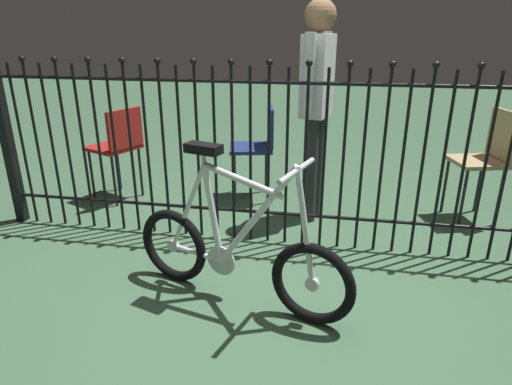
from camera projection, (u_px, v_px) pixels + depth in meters
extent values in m
plane|color=#3E6244|center=(259.00, 291.00, 2.63)|extent=(20.00, 20.00, 0.00)
cylinder|color=black|center=(8.00, 146.00, 3.37)|extent=(0.02, 0.02, 1.24)
cylinder|color=black|center=(23.00, 147.00, 3.34)|extent=(0.02, 0.02, 1.24)
cylinder|color=black|center=(38.00, 148.00, 3.32)|extent=(0.02, 0.02, 1.24)
sphere|color=black|center=(22.00, 59.00, 3.09)|extent=(0.05, 0.05, 0.05)
cylinder|color=black|center=(53.00, 148.00, 3.30)|extent=(0.02, 0.02, 1.24)
cylinder|color=black|center=(68.00, 149.00, 3.28)|extent=(0.02, 0.02, 1.24)
sphere|color=black|center=(54.00, 59.00, 3.05)|extent=(0.05, 0.05, 0.05)
cylinder|color=black|center=(84.00, 150.00, 3.26)|extent=(0.02, 0.02, 1.24)
cylinder|color=black|center=(99.00, 151.00, 3.24)|extent=(0.02, 0.02, 1.24)
sphere|color=black|center=(88.00, 60.00, 3.01)|extent=(0.05, 0.05, 0.05)
cylinder|color=black|center=(115.00, 152.00, 3.22)|extent=(0.02, 0.02, 1.24)
cylinder|color=black|center=(131.00, 152.00, 3.20)|extent=(0.02, 0.02, 1.24)
sphere|color=black|center=(122.00, 60.00, 2.97)|extent=(0.05, 0.05, 0.05)
cylinder|color=black|center=(148.00, 153.00, 3.17)|extent=(0.02, 0.02, 1.24)
cylinder|color=black|center=(164.00, 154.00, 3.15)|extent=(0.02, 0.02, 1.24)
sphere|color=black|center=(157.00, 61.00, 2.92)|extent=(0.05, 0.05, 0.05)
cylinder|color=black|center=(181.00, 155.00, 3.13)|extent=(0.02, 0.02, 1.24)
cylinder|color=black|center=(198.00, 156.00, 3.11)|extent=(0.02, 0.02, 1.24)
sphere|color=black|center=(193.00, 61.00, 2.88)|extent=(0.05, 0.05, 0.05)
cylinder|color=black|center=(215.00, 157.00, 3.09)|extent=(0.02, 0.02, 1.24)
cylinder|color=black|center=(233.00, 158.00, 3.07)|extent=(0.02, 0.02, 1.24)
sphere|color=black|center=(231.00, 62.00, 2.84)|extent=(0.05, 0.05, 0.05)
cylinder|color=black|center=(250.00, 159.00, 3.05)|extent=(0.02, 0.02, 1.24)
cylinder|color=black|center=(268.00, 160.00, 3.02)|extent=(0.02, 0.02, 1.24)
sphere|color=black|center=(269.00, 63.00, 2.80)|extent=(0.05, 0.05, 0.05)
cylinder|color=black|center=(287.00, 161.00, 3.00)|extent=(0.02, 0.02, 1.24)
cylinder|color=black|center=(305.00, 162.00, 2.98)|extent=(0.02, 0.02, 1.24)
sphere|color=black|center=(309.00, 63.00, 2.75)|extent=(0.05, 0.05, 0.05)
cylinder|color=black|center=(324.00, 163.00, 2.96)|extent=(0.02, 0.02, 1.24)
cylinder|color=black|center=(343.00, 164.00, 2.94)|extent=(0.02, 0.02, 1.24)
sphere|color=black|center=(350.00, 64.00, 2.71)|extent=(0.05, 0.05, 0.05)
cylinder|color=black|center=(362.00, 165.00, 2.92)|extent=(0.02, 0.02, 1.24)
cylinder|color=black|center=(382.00, 166.00, 2.90)|extent=(0.02, 0.02, 1.24)
sphere|color=black|center=(393.00, 64.00, 2.67)|extent=(0.05, 0.05, 0.05)
cylinder|color=black|center=(402.00, 167.00, 2.88)|extent=(0.02, 0.02, 1.24)
cylinder|color=black|center=(422.00, 168.00, 2.85)|extent=(0.02, 0.02, 1.24)
sphere|color=black|center=(436.00, 65.00, 2.63)|extent=(0.05, 0.05, 0.05)
cylinder|color=black|center=(442.00, 169.00, 2.83)|extent=(0.02, 0.02, 1.24)
cylinder|color=black|center=(463.00, 170.00, 2.81)|extent=(0.02, 0.02, 1.24)
sphere|color=black|center=(481.00, 66.00, 2.58)|extent=(0.05, 0.05, 0.05)
cylinder|color=black|center=(484.00, 171.00, 2.79)|extent=(0.02, 0.02, 1.24)
cylinder|color=black|center=(506.00, 172.00, 2.77)|extent=(0.02, 0.02, 1.24)
cylinder|color=black|center=(275.00, 213.00, 3.16)|extent=(4.12, 0.03, 0.03)
cylinder|color=black|center=(277.00, 82.00, 2.83)|extent=(4.12, 0.03, 0.03)
cube|color=black|center=(7.00, 138.00, 3.34)|extent=(0.07, 0.07, 1.36)
torus|color=black|center=(173.00, 246.00, 2.67)|extent=(0.46, 0.19, 0.46)
cylinder|color=silver|center=(173.00, 246.00, 2.67)|extent=(0.08, 0.05, 0.07)
torus|color=black|center=(312.00, 284.00, 2.28)|extent=(0.46, 0.19, 0.46)
cylinder|color=silver|center=(312.00, 284.00, 2.28)|extent=(0.08, 0.05, 0.07)
cylinder|color=silver|center=(256.00, 218.00, 2.32)|extent=(0.47, 0.18, 0.65)
cylinder|color=silver|center=(242.00, 180.00, 2.28)|extent=(0.46, 0.18, 0.14)
cylinder|color=silver|center=(213.00, 214.00, 2.45)|extent=(0.13, 0.07, 0.57)
cylinder|color=silver|center=(197.00, 253.00, 2.60)|extent=(0.33, 0.13, 0.04)
cylinder|color=silver|center=(188.00, 208.00, 2.52)|extent=(0.27, 0.11, 0.56)
cylinder|color=silver|center=(305.00, 227.00, 2.19)|extent=(0.14, 0.07, 0.63)
cylinder|color=silver|center=(297.00, 168.00, 2.11)|extent=(0.03, 0.03, 0.02)
cylinder|color=silver|center=(297.00, 170.00, 2.11)|extent=(0.15, 0.39, 0.03)
cylinder|color=silver|center=(204.00, 158.00, 2.35)|extent=(0.03, 0.03, 0.07)
cube|color=black|center=(203.00, 148.00, 2.33)|extent=(0.22, 0.15, 0.05)
cylinder|color=silver|center=(221.00, 261.00, 2.53)|extent=(0.18, 0.07, 0.18)
cylinder|color=black|center=(463.00, 199.00, 3.38)|extent=(0.02, 0.02, 0.47)
cylinder|color=black|center=(445.00, 186.00, 3.66)|extent=(0.02, 0.02, 0.47)
cylinder|color=black|center=(499.00, 198.00, 3.40)|extent=(0.02, 0.02, 0.47)
cylinder|color=black|center=(479.00, 185.00, 3.68)|extent=(0.02, 0.02, 0.47)
cube|color=tan|center=(477.00, 162.00, 3.44)|extent=(0.44, 0.44, 0.03)
cube|color=tan|center=(503.00, 135.00, 3.38)|extent=(0.12, 0.34, 0.37)
cylinder|color=black|center=(234.00, 179.00, 3.84)|extent=(0.02, 0.02, 0.45)
cylinder|color=black|center=(235.00, 169.00, 4.12)|extent=(0.02, 0.02, 0.45)
cylinder|color=black|center=(268.00, 179.00, 3.85)|extent=(0.02, 0.02, 0.45)
cylinder|color=black|center=(266.00, 168.00, 4.13)|extent=(0.02, 0.02, 0.45)
cube|color=navy|center=(251.00, 148.00, 3.90)|extent=(0.44, 0.44, 0.03)
cube|color=navy|center=(271.00, 126.00, 3.84)|extent=(0.10, 0.35, 0.34)
cylinder|color=black|center=(92.00, 175.00, 3.94)|extent=(0.02, 0.02, 0.46)
cylinder|color=black|center=(118.00, 166.00, 4.17)|extent=(0.02, 0.02, 0.46)
cylinder|color=black|center=(114.00, 181.00, 3.78)|extent=(0.02, 0.02, 0.46)
cylinder|color=black|center=(141.00, 172.00, 4.02)|extent=(0.02, 0.02, 0.46)
cube|color=#A51E19|center=(113.00, 147.00, 3.89)|extent=(0.49, 0.49, 0.03)
cube|color=#A51E19|center=(125.00, 129.00, 3.73)|extent=(0.17, 0.34, 0.33)
cylinder|color=#2D2D33|center=(310.00, 171.00, 3.43)|extent=(0.11, 0.11, 0.83)
cylinder|color=#2D2D33|center=(316.00, 166.00, 3.57)|extent=(0.11, 0.11, 0.83)
cube|color=silver|center=(318.00, 76.00, 3.25)|extent=(0.25, 0.34, 0.59)
cylinder|color=silver|center=(309.00, 75.00, 3.07)|extent=(0.08, 0.08, 0.56)
cylinder|color=silver|center=(325.00, 70.00, 3.41)|extent=(0.08, 0.08, 0.56)
sphere|color=#8C6647|center=(320.00, 15.00, 3.10)|extent=(0.23, 0.23, 0.23)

